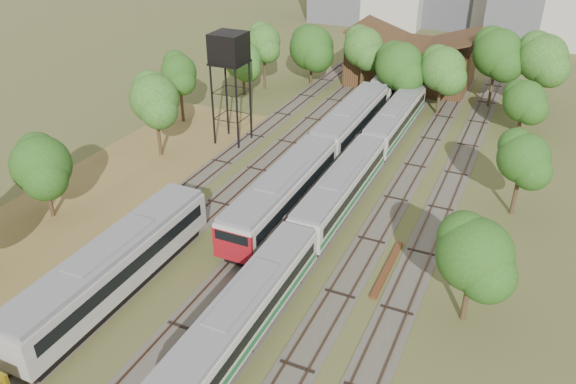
% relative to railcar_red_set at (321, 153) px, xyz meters
% --- Properties ---
extents(ground, '(240.00, 240.00, 0.00)m').
position_rel_railcar_red_set_xyz_m(ground, '(2.00, -26.96, -2.10)').
color(ground, '#475123').
rests_on(ground, ground).
extents(dry_grass_patch, '(14.00, 60.00, 0.04)m').
position_rel_railcar_red_set_xyz_m(dry_grass_patch, '(-16.00, -18.96, -2.08)').
color(dry_grass_patch, brown).
rests_on(dry_grass_patch, ground).
extents(tracks, '(24.60, 80.00, 0.19)m').
position_rel_railcar_red_set_xyz_m(tracks, '(1.33, -1.96, -2.06)').
color(tracks, '#4C473D').
rests_on(tracks, ground).
extents(railcar_red_set, '(3.21, 34.58, 3.97)m').
position_rel_railcar_red_set_xyz_m(railcar_red_set, '(0.00, 0.00, 0.00)').
color(railcar_red_set, black).
rests_on(railcar_red_set, ground).
extents(railcar_green_set, '(2.79, 52.08, 3.45)m').
position_rel_railcar_red_set_xyz_m(railcar_green_set, '(4.00, -5.38, -0.28)').
color(railcar_green_set, black).
rests_on(railcar_green_set, ground).
extents(railcar_rear, '(2.78, 16.08, 3.43)m').
position_rel_railcar_red_set_xyz_m(railcar_rear, '(0.00, 27.25, -0.28)').
color(railcar_rear, black).
rests_on(railcar_rear, ground).
extents(old_grey_coach, '(3.23, 18.00, 4.00)m').
position_rel_railcar_red_set_xyz_m(old_grey_coach, '(-6.00, -22.68, 0.08)').
color(old_grey_coach, black).
rests_on(old_grey_coach, ground).
extents(water_tower, '(3.39, 3.39, 11.72)m').
position_rel_railcar_red_set_xyz_m(water_tower, '(-11.51, 3.15, 7.78)').
color(water_tower, black).
rests_on(water_tower, ground).
extents(rail_pile_far, '(0.45, 7.22, 0.23)m').
position_rel_railcar_red_set_xyz_m(rail_pile_far, '(10.20, -12.43, -1.98)').
color(rail_pile_far, brown).
rests_on(rail_pile_far, ground).
extents(maintenance_shed, '(16.45, 11.55, 7.58)m').
position_rel_railcar_red_set_xyz_m(maintenance_shed, '(1.00, 31.02, 0.81)').
color(maintenance_shed, '#351F13').
rests_on(maintenance_shed, ground).
extents(tree_band_left, '(7.63, 58.61, 8.58)m').
position_rel_railcar_red_set_xyz_m(tree_band_left, '(-17.79, -12.45, 3.20)').
color(tree_band_left, '#382616').
rests_on(tree_band_left, ground).
extents(tree_band_far, '(38.71, 11.09, 9.67)m').
position_rel_railcar_red_set_xyz_m(tree_band_far, '(2.21, 23.50, 3.82)').
color(tree_band_far, '#382616').
rests_on(tree_band_far, ground).
extents(tree_band_right, '(6.02, 37.93, 7.41)m').
position_rel_railcar_red_set_xyz_m(tree_band_right, '(16.67, 0.24, 2.61)').
color(tree_band_right, '#382616').
rests_on(tree_band_right, ground).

